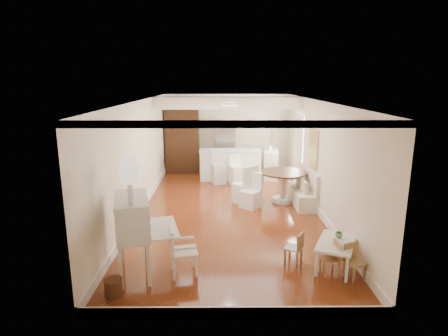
{
  "coord_description": "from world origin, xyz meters",
  "views": [
    {
      "loc": [
        -0.19,
        -9.15,
        3.29
      ],
      "look_at": [
        -0.13,
        0.3,
        1.06
      ],
      "focal_mm": 30.0,
      "sensor_mm": 36.0,
      "label": 1
    }
  ],
  "objects_px": {
    "secretary_bureau": "(133,236)",
    "sideboard": "(271,164)",
    "kids_chair_b": "(294,247)",
    "kids_table": "(335,255)",
    "kids_chair_c": "(355,262)",
    "kids_chair_a": "(330,258)",
    "breakfast_counter": "(230,165)",
    "dining_table": "(283,187)",
    "bar_stool_right": "(237,170)",
    "wicker_basket": "(113,287)",
    "gustavian_armchair": "(184,251)",
    "slip_chair_far": "(245,184)",
    "bar_stool_left": "(219,168)",
    "slip_chair_near": "(251,191)",
    "pantry_cabinet": "(182,141)",
    "fridge": "(235,148)"
  },
  "relations": [
    {
      "from": "kids_table",
      "to": "kids_chair_c",
      "type": "distance_m",
      "value": 0.45
    },
    {
      "from": "gustavian_armchair",
      "to": "bar_stool_right",
      "type": "xyz_separation_m",
      "value": [
        1.13,
        5.65,
        0.06
      ]
    },
    {
      "from": "secretary_bureau",
      "to": "sideboard",
      "type": "distance_m",
      "value": 7.26
    },
    {
      "from": "slip_chair_far",
      "to": "kids_table",
      "type": "bearing_deg",
      "value": 72.55
    },
    {
      "from": "kids_table",
      "to": "kids_chair_a",
      "type": "height_order",
      "value": "kids_chair_a"
    },
    {
      "from": "secretary_bureau",
      "to": "bar_stool_left",
      "type": "distance_m",
      "value": 6.0
    },
    {
      "from": "sideboard",
      "to": "gustavian_armchair",
      "type": "bearing_deg",
      "value": -102.91
    },
    {
      "from": "breakfast_counter",
      "to": "bar_stool_right",
      "type": "distance_m",
      "value": 0.7
    },
    {
      "from": "kids_chair_c",
      "to": "slip_chair_near",
      "type": "relative_size",
      "value": 0.67
    },
    {
      "from": "breakfast_counter",
      "to": "sideboard",
      "type": "bearing_deg",
      "value": 8.63
    },
    {
      "from": "secretary_bureau",
      "to": "kids_chair_c",
      "type": "xyz_separation_m",
      "value": [
        3.76,
        -0.21,
        -0.38
      ]
    },
    {
      "from": "kids_table",
      "to": "pantry_cabinet",
      "type": "bearing_deg",
      "value": 115.58
    },
    {
      "from": "wicker_basket",
      "to": "bar_stool_right",
      "type": "height_order",
      "value": "bar_stool_right"
    },
    {
      "from": "wicker_basket",
      "to": "bar_stool_right",
      "type": "relative_size",
      "value": 0.29
    },
    {
      "from": "breakfast_counter",
      "to": "kids_chair_a",
      "type": "bearing_deg",
      "value": -76.15
    },
    {
      "from": "bar_stool_left",
      "to": "sideboard",
      "type": "xyz_separation_m",
      "value": [
        1.78,
        0.69,
        -0.02
      ]
    },
    {
      "from": "dining_table",
      "to": "bar_stool_left",
      "type": "height_order",
      "value": "bar_stool_left"
    },
    {
      "from": "slip_chair_far",
      "to": "fridge",
      "type": "relative_size",
      "value": 0.6
    },
    {
      "from": "dining_table",
      "to": "bar_stool_right",
      "type": "bearing_deg",
      "value": 125.3
    },
    {
      "from": "kids_chair_c",
      "to": "slip_chair_near",
      "type": "bearing_deg",
      "value": 89.24
    },
    {
      "from": "kids_chair_a",
      "to": "sideboard",
      "type": "xyz_separation_m",
      "value": [
        -0.17,
        6.58,
        0.19
      ]
    },
    {
      "from": "pantry_cabinet",
      "to": "bar_stool_right",
      "type": "bearing_deg",
      "value": -42.82
    },
    {
      "from": "kids_chair_b",
      "to": "bar_stool_left",
      "type": "relative_size",
      "value": 0.59
    },
    {
      "from": "wicker_basket",
      "to": "kids_chair_c",
      "type": "height_order",
      "value": "kids_chair_c"
    },
    {
      "from": "pantry_cabinet",
      "to": "sideboard",
      "type": "xyz_separation_m",
      "value": [
        3.1,
        -0.87,
        -0.66
      ]
    },
    {
      "from": "breakfast_counter",
      "to": "sideboard",
      "type": "relative_size",
      "value": 1.99
    },
    {
      "from": "wicker_basket",
      "to": "sideboard",
      "type": "xyz_separation_m",
      "value": [
        3.38,
        7.21,
        0.35
      ]
    },
    {
      "from": "kids_chair_a",
      "to": "sideboard",
      "type": "height_order",
      "value": "sideboard"
    },
    {
      "from": "pantry_cabinet",
      "to": "sideboard",
      "type": "bearing_deg",
      "value": -15.66
    },
    {
      "from": "dining_table",
      "to": "sideboard",
      "type": "distance_m",
      "value": 2.59
    },
    {
      "from": "kids_table",
      "to": "kids_chair_a",
      "type": "relative_size",
      "value": 1.63
    },
    {
      "from": "secretary_bureau",
      "to": "sideboard",
      "type": "xyz_separation_m",
      "value": [
        3.2,
        6.51,
        -0.2
      ]
    },
    {
      "from": "gustavian_armchair",
      "to": "bar_stool_left",
      "type": "relative_size",
      "value": 0.83
    },
    {
      "from": "kids_chair_b",
      "to": "sideboard",
      "type": "distance_m",
      "value": 6.16
    },
    {
      "from": "wicker_basket",
      "to": "kids_chair_a",
      "type": "xyz_separation_m",
      "value": [
        3.55,
        0.63,
        0.16
      ]
    },
    {
      "from": "secretary_bureau",
      "to": "slip_chair_far",
      "type": "distance_m",
      "value": 4.39
    },
    {
      "from": "bar_stool_right",
      "to": "pantry_cabinet",
      "type": "bearing_deg",
      "value": 115.54
    },
    {
      "from": "fridge",
      "to": "bar_stool_left",
      "type": "bearing_deg",
      "value": -111.1
    },
    {
      "from": "secretary_bureau",
      "to": "dining_table",
      "type": "xyz_separation_m",
      "value": [
        3.2,
        3.93,
        -0.27
      ]
    },
    {
      "from": "kids_chair_b",
      "to": "sideboard",
      "type": "height_order",
      "value": "sideboard"
    },
    {
      "from": "secretary_bureau",
      "to": "gustavian_armchair",
      "type": "height_order",
      "value": "secretary_bureau"
    },
    {
      "from": "secretary_bureau",
      "to": "breakfast_counter",
      "type": "height_order",
      "value": "secretary_bureau"
    },
    {
      "from": "kids_chair_a",
      "to": "bar_stool_left",
      "type": "xyz_separation_m",
      "value": [
        -1.96,
        5.89,
        0.21
      ]
    },
    {
      "from": "wicker_basket",
      "to": "kids_chair_a",
      "type": "relative_size",
      "value": 0.46
    },
    {
      "from": "sideboard",
      "to": "breakfast_counter",
      "type": "bearing_deg",
      "value": -164.59
    },
    {
      "from": "kids_chair_a",
      "to": "pantry_cabinet",
      "type": "height_order",
      "value": "pantry_cabinet"
    },
    {
      "from": "kids_table",
      "to": "kids_chair_c",
      "type": "height_order",
      "value": "kids_chair_c"
    },
    {
      "from": "slip_chair_near",
      "to": "breakfast_counter",
      "type": "bearing_deg",
      "value": 137.91
    },
    {
      "from": "dining_table",
      "to": "slip_chair_near",
      "type": "height_order",
      "value": "slip_chair_near"
    },
    {
      "from": "gustavian_armchair",
      "to": "dining_table",
      "type": "bearing_deg",
      "value": -42.22
    }
  ]
}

